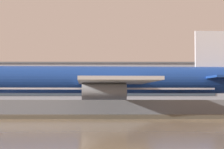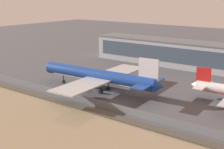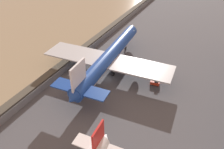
{
  "view_description": "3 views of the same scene",
  "coord_description": "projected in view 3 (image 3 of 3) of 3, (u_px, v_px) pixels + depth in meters",
  "views": [
    {
      "loc": [
        -3.81,
        -79.8,
        3.06
      ],
      "look_at": [
        -3.28,
        1.59,
        7.06
      ],
      "focal_mm": 70.0,
      "sensor_mm": 36.0,
      "label": 1
    },
    {
      "loc": [
        67.56,
        -90.75,
        36.13
      ],
      "look_at": [
        -6.12,
        7.35,
        4.32
      ],
      "focal_mm": 50.0,
      "sensor_mm": 36.0,
      "label": 2
    },
    {
      "loc": [
        55.84,
        30.0,
        46.01
      ],
      "look_at": [
        1.03,
        2.54,
        3.35
      ],
      "focal_mm": 35.0,
      "sensor_mm": 36.0,
      "label": 3
    }
  ],
  "objects": [
    {
      "name": "ground_plane",
      "position": [
        107.0,
        79.0,
        78.29
      ],
      "size": [
        500.0,
        500.0,
        0.0
      ],
      "primitive_type": "plane",
      "color": "#4C4C51"
    },
    {
      "name": "shoreline_seawall",
      "position": [
        61.0,
        65.0,
        85.69
      ],
      "size": [
        320.0,
        3.0,
        0.5
      ],
      "color": "#474238",
      "rests_on": "ground"
    },
    {
      "name": "perimeter_fence",
      "position": [
        70.0,
        65.0,
        83.46
      ],
      "size": [
        280.0,
        0.1,
        2.49
      ],
      "color": "slate",
      "rests_on": "ground"
    },
    {
      "name": "cargo_jet_blue",
      "position": [
        109.0,
        57.0,
        79.64
      ],
      "size": [
        55.47,
        48.08,
        14.99
      ],
      "color": "#193D93",
      "rests_on": "ground"
    },
    {
      "name": "baggage_tug",
      "position": [
        155.0,
        83.0,
        75.08
      ],
      "size": [
        1.97,
        3.37,
        1.8
      ],
      "color": "red",
      "rests_on": "ground"
    }
  ]
}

